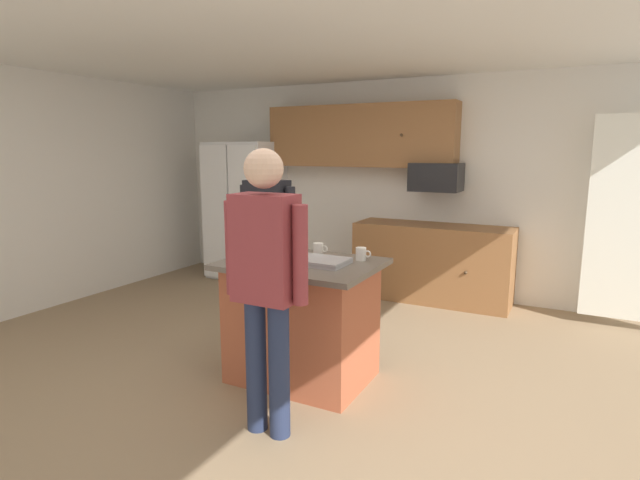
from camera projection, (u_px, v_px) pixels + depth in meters
The scene contains 18 objects.
floor at pixel (277, 369), 4.10m from camera, with size 7.04×7.04×0.00m, color #937A5B.
ceiling at pixel (271, 32), 3.64m from camera, with size 7.04×7.04×0.00m, color white.
back_wall at pixel (395, 187), 6.31m from camera, with size 6.40×0.10×2.60m, color white.
side_wall_left at pixel (18, 194), 5.32m from camera, with size 0.10×5.60×2.60m, color white.
french_door_window_panel at pixel (639, 220), 4.82m from camera, with size 0.90×0.06×2.00m, color white.
cabinet_run_upper at pixel (360, 136), 6.21m from camera, with size 2.40×0.38×0.75m.
cabinet_run_lower at pixel (432, 263), 5.91m from camera, with size 1.80×0.63×0.90m.
refrigerator at pixel (245, 211), 6.92m from camera, with size 0.92×0.76×1.86m.
microwave_over_range at pixel (436, 177), 5.75m from camera, with size 0.56×0.40×0.32m, color black.
kitchen_island at pixel (302, 320), 3.87m from camera, with size 1.15×0.86×0.93m.
person_guest_right at pixel (268, 233), 4.54m from camera, with size 0.57×0.23×1.76m.
person_guest_by_door at pixel (266, 274), 3.01m from camera, with size 0.57×0.23×1.77m.
glass_dark_ale at pixel (273, 249), 3.81m from camera, with size 0.06×0.06×0.17m.
tumbler_amber at pixel (250, 248), 3.87m from camera, with size 0.06×0.06×0.16m.
mug_blue_stoneware at pixel (319, 249), 4.01m from camera, with size 0.12×0.08×0.09m.
glass_pilsner at pixel (253, 254), 3.67m from camera, with size 0.07×0.07×0.16m.
mug_ceramic_white at pixel (361, 254), 3.81m from camera, with size 0.12×0.08×0.10m.
serving_tray at pixel (317, 261), 3.70m from camera, with size 0.44×0.30×0.04m.
Camera 1 is at (2.08, -3.25, 1.77)m, focal length 28.26 mm.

